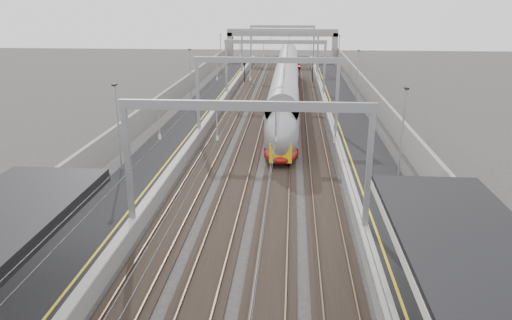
# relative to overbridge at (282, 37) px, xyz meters

# --- Properties ---
(platform_left) EXTENTS (4.00, 120.00, 1.00)m
(platform_left) POSITION_rel_overbridge_xyz_m (-8.00, -55.00, -4.81)
(platform_left) COLOR black
(platform_left) RESTS_ON ground
(platform_right) EXTENTS (4.00, 120.00, 1.00)m
(platform_right) POSITION_rel_overbridge_xyz_m (8.00, -55.00, -4.81)
(platform_right) COLOR black
(platform_right) RESTS_ON ground
(tracks) EXTENTS (11.40, 140.00, 0.20)m
(tracks) POSITION_rel_overbridge_xyz_m (0.00, -55.00, -5.26)
(tracks) COLOR black
(tracks) RESTS_ON ground
(overhead_line) EXTENTS (13.00, 140.00, 6.60)m
(overhead_line) POSITION_rel_overbridge_xyz_m (0.00, -48.38, 0.83)
(overhead_line) COLOR gray
(overhead_line) RESTS_ON platform_left
(overbridge) EXTENTS (22.00, 2.20, 6.90)m
(overbridge) POSITION_rel_overbridge_xyz_m (0.00, 0.00, 0.00)
(overbridge) COLOR gray
(overbridge) RESTS_ON ground
(wall_left) EXTENTS (0.30, 120.00, 3.20)m
(wall_left) POSITION_rel_overbridge_xyz_m (-11.20, -55.00, -3.71)
(wall_left) COLOR gray
(wall_left) RESTS_ON ground
(wall_right) EXTENTS (0.30, 120.00, 3.20)m
(wall_right) POSITION_rel_overbridge_xyz_m (11.20, -55.00, -3.71)
(wall_right) COLOR gray
(wall_right) RESTS_ON ground
(train) EXTENTS (2.75, 50.18, 4.35)m
(train) POSITION_rel_overbridge_xyz_m (1.50, -43.04, -3.18)
(train) COLOR maroon
(train) RESTS_ON ground
(signal_green) EXTENTS (0.32, 0.32, 3.48)m
(signal_green) POSITION_rel_overbridge_xyz_m (-5.20, -25.17, -2.89)
(signal_green) COLOR black
(signal_green) RESTS_ON ground
(signal_red_near) EXTENTS (0.32, 0.32, 3.48)m
(signal_red_near) POSITION_rel_overbridge_xyz_m (3.20, -29.13, -2.89)
(signal_red_near) COLOR black
(signal_red_near) RESTS_ON ground
(signal_red_far) EXTENTS (0.32, 0.32, 3.48)m
(signal_red_far) POSITION_rel_overbridge_xyz_m (5.40, -22.77, -2.89)
(signal_red_far) COLOR black
(signal_red_far) RESTS_ON ground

